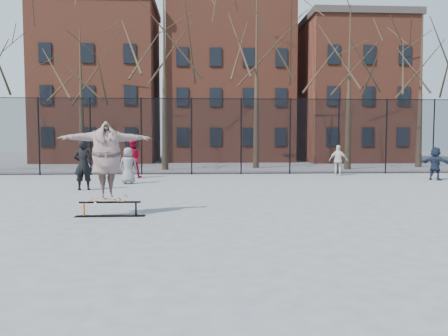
{
  "coord_description": "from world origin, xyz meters",
  "views": [
    {
      "loc": [
        -0.98,
        -9.86,
        1.94
      ],
      "look_at": [
        -0.34,
        1.5,
        1.14
      ],
      "focal_mm": 35.0,
      "sensor_mm": 36.0,
      "label": 1
    }
  ],
  "objects": [
    {
      "name": "bystander_white",
      "position": [
        6.09,
        12.0,
        0.78
      ],
      "size": [
        0.98,
        0.73,
        1.55
      ],
      "primitive_type": "imported",
      "rotation": [
        0.0,
        0.0,
        2.71
      ],
      "color": "silver",
      "rests_on": "ground"
    },
    {
      "name": "skate_rail",
      "position": [
        -3.19,
        0.92,
        0.15
      ],
      "size": [
        1.7,
        0.26,
        0.37
      ],
      "color": "black",
      "rests_on": "ground"
    },
    {
      "name": "bystander_black",
      "position": [
        -5.27,
        6.44,
        0.93
      ],
      "size": [
        0.7,
        0.47,
        1.86
      ],
      "primitive_type": "imported",
      "rotation": [
        0.0,
        0.0,
        3.18
      ],
      "color": "black",
      "rests_on": "ground"
    },
    {
      "name": "ground",
      "position": [
        0.0,
        0.0,
        0.0
      ],
      "size": [
        100.0,
        100.0,
        0.0
      ],
      "primitive_type": "plane",
      "color": "#5D5D62"
    },
    {
      "name": "fence",
      "position": [
        -0.01,
        13.0,
        2.05
      ],
      "size": [
        34.03,
        0.07,
        4.0
      ],
      "color": "black",
      "rests_on": "ground"
    },
    {
      "name": "bystander_grey",
      "position": [
        -3.97,
        8.55,
        0.77
      ],
      "size": [
        0.77,
        0.52,
        1.53
      ],
      "primitive_type": "imported",
      "rotation": [
        0.0,
        0.0,
        3.18
      ],
      "color": "slate",
      "rests_on": "ground"
    },
    {
      "name": "bystander_red",
      "position": [
        -4.22,
        11.27,
        0.93
      ],
      "size": [
        0.97,
        0.79,
        1.85
      ],
      "primitive_type": "imported",
      "rotation": [
        0.0,
        0.0,
        3.24
      ],
      "color": "maroon",
      "rests_on": "ground"
    },
    {
      "name": "bystander_navy",
      "position": [
        9.75,
        9.39,
        0.76
      ],
      "size": [
        1.22,
        1.39,
        1.52
      ],
      "primitive_type": "imported",
      "rotation": [
        0.0,
        0.0,
        2.23
      ],
      "color": "#1B2436",
      "rests_on": "ground"
    },
    {
      "name": "tree_row",
      "position": [
        -0.25,
        17.15,
        7.36
      ],
      "size": [
        33.66,
        7.46,
        10.67
      ],
      "color": "black",
      "rests_on": "ground"
    },
    {
      "name": "skater",
      "position": [
        -3.25,
        0.92,
        1.41
      ],
      "size": [
        2.36,
        1.24,
        1.85
      ],
      "primitive_type": "imported",
      "rotation": [
        0.0,
        0.0,
        0.29
      ],
      "color": "#673688",
      "rests_on": "skateboard"
    },
    {
      "name": "rowhouses",
      "position": [
        0.72,
        26.0,
        6.06
      ],
      "size": [
        29.0,
        7.0,
        13.0
      ],
      "color": "brown",
      "rests_on": "ground"
    },
    {
      "name": "skateboard",
      "position": [
        -3.25,
        0.92,
        0.43
      ],
      "size": [
        0.88,
        0.21,
        0.1
      ],
      "primitive_type": null,
      "color": "#A47841",
      "rests_on": "skate_rail"
    }
  ]
}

